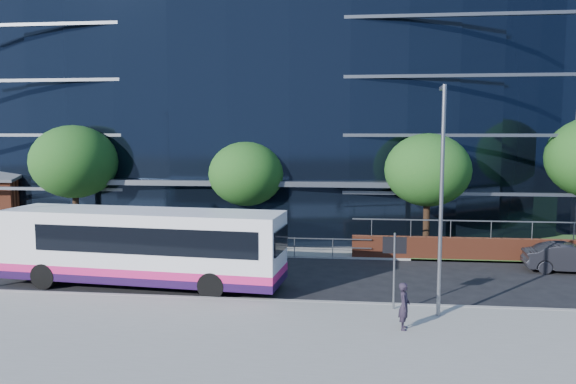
# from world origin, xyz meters

# --- Properties ---
(ground) EXTENTS (200.00, 200.00, 0.00)m
(ground) POSITION_xyz_m (0.00, 0.00, 0.00)
(ground) COLOR black
(ground) RESTS_ON ground
(pavement_near) EXTENTS (80.00, 8.00, 0.15)m
(pavement_near) POSITION_xyz_m (0.00, -5.00, 0.07)
(pavement_near) COLOR gray
(pavement_near) RESTS_ON ground
(kerb) EXTENTS (80.00, 0.25, 0.16)m
(kerb) POSITION_xyz_m (0.00, -1.00, 0.08)
(kerb) COLOR gray
(kerb) RESTS_ON ground
(yellow_line_outer) EXTENTS (80.00, 0.08, 0.01)m
(yellow_line_outer) POSITION_xyz_m (0.00, -0.80, 0.01)
(yellow_line_outer) COLOR gold
(yellow_line_outer) RESTS_ON ground
(yellow_line_inner) EXTENTS (80.00, 0.08, 0.01)m
(yellow_line_inner) POSITION_xyz_m (0.00, -0.65, 0.01)
(yellow_line_inner) COLOR gold
(yellow_line_inner) RESTS_ON ground
(far_forecourt) EXTENTS (50.00, 8.00, 0.10)m
(far_forecourt) POSITION_xyz_m (-6.00, 11.00, 0.05)
(far_forecourt) COLOR gray
(far_forecourt) RESTS_ON ground
(glass_office) EXTENTS (44.00, 23.10, 16.00)m
(glass_office) POSITION_xyz_m (-4.00, 20.85, 8.00)
(glass_office) COLOR black
(glass_office) RESTS_ON ground
(guard_railings) EXTENTS (24.00, 0.05, 1.10)m
(guard_railings) POSITION_xyz_m (-8.00, 7.00, 0.82)
(guard_railings) COLOR slate
(guard_railings) RESTS_ON ground
(apartment_block) EXTENTS (60.00, 42.00, 30.00)m
(apartment_block) POSITION_xyz_m (32.00, 57.21, 11.11)
(apartment_block) COLOR #2D511E
(apartment_block) RESTS_ON ground
(street_sign) EXTENTS (0.85, 0.09, 2.80)m
(street_sign) POSITION_xyz_m (4.50, -1.59, 2.15)
(street_sign) COLOR slate
(street_sign) RESTS_ON pavement_near
(tree_far_a) EXTENTS (4.95, 4.95, 6.98)m
(tree_far_a) POSITION_xyz_m (-13.00, 9.00, 4.86)
(tree_far_a) COLOR black
(tree_far_a) RESTS_ON ground
(tree_far_b) EXTENTS (4.29, 4.29, 6.05)m
(tree_far_b) POSITION_xyz_m (-3.00, 9.50, 4.21)
(tree_far_b) COLOR black
(tree_far_b) RESTS_ON ground
(tree_far_c) EXTENTS (4.62, 4.62, 6.51)m
(tree_far_c) POSITION_xyz_m (7.00, 9.00, 4.54)
(tree_far_c) COLOR black
(tree_far_c) RESTS_ON ground
(tree_dist_e) EXTENTS (4.62, 4.62, 6.51)m
(tree_dist_e) POSITION_xyz_m (24.00, 40.00, 4.54)
(tree_dist_e) COLOR black
(tree_dist_e) RESTS_ON ground
(streetlight_east) EXTENTS (0.15, 0.77, 8.00)m
(streetlight_east) POSITION_xyz_m (6.00, -2.17, 4.44)
(streetlight_east) COLOR slate
(streetlight_east) RESTS_ON pavement_near
(city_bus) EXTENTS (12.25, 3.87, 3.26)m
(city_bus) POSITION_xyz_m (-5.74, 0.82, 1.73)
(city_bus) COLOR white
(city_bus) RESTS_ON ground
(parked_car) EXTENTS (4.22, 1.73, 1.36)m
(parked_car) POSITION_xyz_m (13.17, 5.41, 0.68)
(parked_car) COLOR black
(parked_car) RESTS_ON ground
(pedestrian) EXTENTS (0.43, 0.60, 1.55)m
(pedestrian) POSITION_xyz_m (4.68, -3.71, 0.92)
(pedestrian) COLOR black
(pedestrian) RESTS_ON pavement_near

